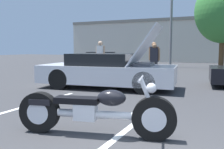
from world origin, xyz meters
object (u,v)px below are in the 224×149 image
tree_background (223,11)px  parked_car_left_row (103,61)px  motorcycle (94,111)px  spectator_near_motorcycle (100,55)px  light_pole (173,7)px  spectator_midground (154,58)px  spectator_by_show_car (154,56)px  show_car_hood_open (108,71)px

tree_background → parked_car_left_row: tree_background is taller
motorcycle → spectator_near_motorcycle: 8.90m
tree_background → motorcycle: tree_background is taller
light_pole → tree_background: (3.44, -1.34, -0.69)m
spectator_midground → tree_background: bearing=66.1°
light_pole → spectator_near_motorcycle: bearing=-106.0°
tree_background → spectator_by_show_car: tree_background is taller
spectator_near_motorcycle → spectator_by_show_car: 2.71m
motorcycle → show_car_hood_open: 4.92m
light_pole → spectator_midground: light_pole is taller
light_pole → spectator_by_show_car: light_pole is taller
light_pole → show_car_hood_open: light_pole is taller
spectator_near_motorcycle → spectator_midground: spectator_near_motorcycle is taller
tree_background → spectator_by_show_car: (-2.95, -5.10, -2.68)m
parked_car_left_row → spectator_midground: spectator_midground is taller
tree_background → parked_car_left_row: size_ratio=1.24×
motorcycle → parked_car_left_row: (-5.93, 11.80, 0.15)m
parked_car_left_row → spectator_by_show_car: (4.44, -3.07, 0.47)m
tree_background → spectator_near_motorcycle: 8.53m
tree_background → parked_car_left_row: bearing=-164.6°
spectator_by_show_car → light_pole: bearing=94.3°
tree_background → show_car_hood_open: tree_background is taller
tree_background → motorcycle: bearing=-96.0°
spectator_near_motorcycle → spectator_by_show_car: (2.58, 0.84, -0.04)m
light_pole → spectator_by_show_car: (0.49, -6.44, -3.37)m
parked_car_left_row → spectator_by_show_car: size_ratio=2.67×
motorcycle → parked_car_left_row: size_ratio=0.56×
motorcycle → parked_car_left_row: 13.20m
spectator_near_motorcycle → parked_car_left_row: bearing=115.5°
show_car_hood_open → spectator_near_motorcycle: size_ratio=2.81×
light_pole → spectator_midground: (0.77, -7.34, -3.43)m
tree_background → spectator_midground: size_ratio=3.50×
motorcycle → parked_car_left_row: bearing=102.8°
show_car_hood_open → spectator_midground: (0.77, 3.32, 0.34)m
motorcycle → spectator_by_show_car: 8.87m
parked_car_left_row → tree_background: bearing=-7.7°
motorcycle → spectator_near_motorcycle: (-4.06, 7.89, 0.66)m
spectator_by_show_car → spectator_midground: (0.28, -0.90, -0.06)m
show_car_hood_open → parked_car_left_row: show_car_hood_open is taller
tree_background → spectator_near_motorcycle: (-5.53, -5.94, -2.64)m
motorcycle → spectator_midground: (-1.20, 7.82, 0.56)m
motorcycle → spectator_by_show_car: bearing=85.7°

